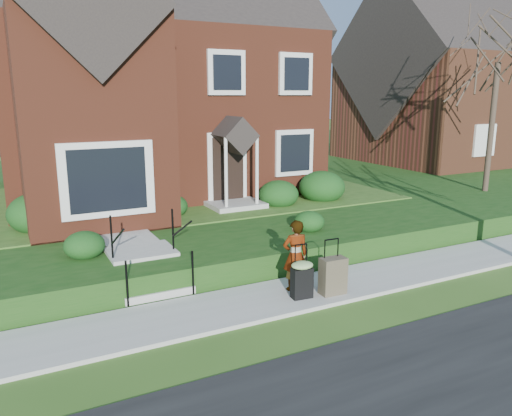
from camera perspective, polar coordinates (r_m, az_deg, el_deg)
ground at (r=10.26m, az=4.44°, el=-9.98°), size 120.00×120.00×0.00m
sidewalk at (r=10.24m, az=4.45°, el=-9.77°), size 60.00×1.60×0.08m
terrace at (r=21.27m, az=-1.75°, el=2.92°), size 44.00×20.00×0.60m
walkway at (r=13.67m, az=-15.83°, el=-1.79°), size 1.20×6.00×0.06m
main_house at (r=18.31m, az=-12.51°, el=16.62°), size 10.40×10.20×9.40m
neighbour_house at (r=28.37m, az=21.31°, el=14.61°), size 9.40×8.00×9.20m
front_steps at (r=10.76m, az=-12.33°, el=-6.42°), size 1.40×2.02×1.50m
foundation_shrubs at (r=14.33m, az=-5.56°, el=1.14°), size 10.04×4.36×1.08m
woman at (r=10.10m, az=4.51°, el=-5.42°), size 0.58×0.43×1.47m
suitcase_black at (r=9.83m, az=5.28°, el=-7.90°), size 0.48×0.41×1.08m
suitcase_olive at (r=10.11m, az=8.78°, el=-7.66°), size 0.53×0.31×1.12m
tree_gap at (r=19.43m, az=26.07°, el=15.97°), size 4.85×4.85×6.93m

